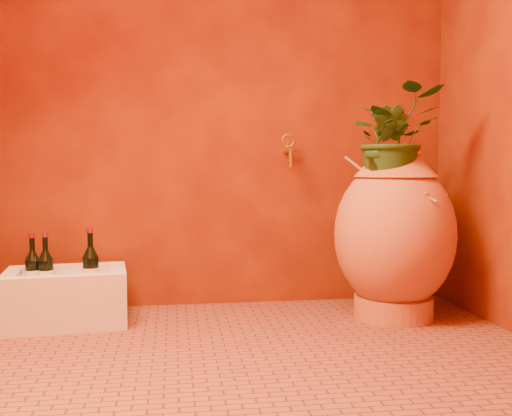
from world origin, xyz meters
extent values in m
plane|color=brown|center=(0.00, 0.00, 0.00)|extent=(2.50, 2.50, 0.00)
cube|color=#591305|center=(0.00, 1.00, 1.25)|extent=(2.50, 0.02, 2.50)
cylinder|color=#B16331|center=(0.80, 0.56, 0.06)|extent=(0.47, 0.47, 0.12)
ellipsoid|color=#B16331|center=(0.80, 0.56, 0.43)|extent=(0.71, 0.71, 0.77)
cone|color=#B16331|center=(0.80, 0.56, 0.79)|extent=(0.49, 0.49, 0.12)
torus|color=#B16331|center=(0.80, 0.56, 0.85)|extent=(0.30, 0.30, 0.05)
cylinder|color=olive|center=(0.72, 0.51, 0.68)|extent=(0.33, 0.31, 0.32)
cylinder|color=olive|center=(0.78, 0.44, 0.71)|extent=(0.24, 0.33, 0.21)
cylinder|color=olive|center=(0.90, 0.48, 0.73)|extent=(0.11, 0.35, 0.17)
cube|color=beige|center=(-0.85, 0.68, 0.12)|extent=(0.62, 0.45, 0.24)
cube|color=beige|center=(-0.85, 0.83, 0.26)|extent=(0.58, 0.14, 0.03)
cube|color=beige|center=(-0.85, 0.52, 0.26)|extent=(0.58, 0.14, 0.03)
cube|color=beige|center=(-1.10, 0.68, 0.26)|extent=(0.10, 0.25, 0.03)
cube|color=beige|center=(-0.60, 0.68, 0.26)|extent=(0.10, 0.25, 0.03)
cylinder|color=black|center=(-0.94, 0.67, 0.24)|extent=(0.07, 0.07, 0.17)
cone|color=black|center=(-0.94, 0.67, 0.35)|extent=(0.07, 0.07, 0.05)
cylinder|color=black|center=(-0.94, 0.67, 0.41)|extent=(0.03, 0.03, 0.07)
cylinder|color=maroon|center=(-0.94, 0.67, 0.45)|extent=(0.03, 0.03, 0.02)
cylinder|color=silver|center=(-0.94, 0.67, 0.24)|extent=(0.08, 0.08, 0.08)
cylinder|color=black|center=(-0.73, 0.66, 0.24)|extent=(0.08, 0.08, 0.19)
cone|color=black|center=(-0.73, 0.66, 0.36)|extent=(0.08, 0.08, 0.05)
cylinder|color=black|center=(-0.73, 0.66, 0.42)|extent=(0.03, 0.03, 0.07)
cylinder|color=maroon|center=(-0.73, 0.66, 0.47)|extent=(0.03, 0.03, 0.03)
cylinder|color=silver|center=(-0.73, 0.66, 0.24)|extent=(0.08, 0.08, 0.08)
cylinder|color=black|center=(-1.01, 0.69, 0.23)|extent=(0.07, 0.07, 0.17)
cone|color=black|center=(-1.01, 0.69, 0.34)|extent=(0.07, 0.07, 0.05)
cylinder|color=black|center=(-1.01, 0.69, 0.40)|extent=(0.02, 0.02, 0.07)
cylinder|color=maroon|center=(-1.01, 0.69, 0.44)|extent=(0.03, 0.03, 0.02)
cylinder|color=silver|center=(-1.01, 0.69, 0.23)|extent=(0.08, 0.08, 0.08)
cylinder|color=#B08A28|center=(0.32, 0.92, 0.87)|extent=(0.03, 0.16, 0.03)
cylinder|color=#B08A28|center=(0.32, 0.84, 0.83)|extent=(0.02, 0.02, 0.09)
torus|color=#B08A28|center=(0.32, 0.92, 0.93)|extent=(0.08, 0.01, 0.08)
cylinder|color=#B08A28|center=(0.32, 0.92, 0.90)|extent=(0.01, 0.01, 0.06)
imported|color=#1C4619|center=(0.78, 0.54, 0.93)|extent=(0.52, 0.47, 0.51)
imported|color=#1C4619|center=(0.72, 0.48, 0.88)|extent=(0.28, 0.27, 0.39)
camera|label=1|loc=(-0.32, -2.22, 0.77)|focal=40.00mm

